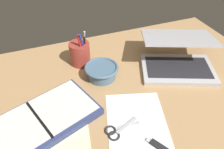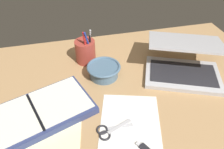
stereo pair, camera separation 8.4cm
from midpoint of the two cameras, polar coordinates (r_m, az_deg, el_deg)
name	(u,v)px [view 1 (the left image)]	position (r cm, az deg, el deg)	size (l,w,h in cm)	color
desk_top	(125,102)	(84.20, 0.43, -7.45)	(140.00, 100.00, 2.00)	tan
laptop	(178,58)	(99.31, 14.53, 4.12)	(39.69, 38.48, 14.12)	#B7B7BC
bowl	(102,71)	(91.99, -5.36, 0.77)	(14.26, 14.26, 5.53)	slate
pen_cup	(80,53)	(99.84, -10.76, 5.39)	(9.08, 9.08, 16.79)	#9E382D
planner	(40,121)	(80.73, -21.30, -11.38)	(43.75, 32.80, 3.10)	navy
scissors	(116,131)	(74.41, -2.35, -14.75)	(12.50, 6.46, 0.80)	#B7B7BC
paper_sheet_front	(136,121)	(77.15, 3.05, -12.30)	(20.26, 26.48, 0.16)	white
usb_drive	(158,146)	(71.87, 8.63, -18.18)	(4.91, 7.07, 1.00)	black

